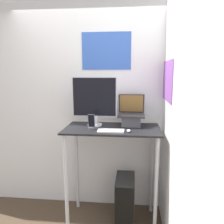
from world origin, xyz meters
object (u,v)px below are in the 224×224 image
(mouse, at_px, (129,131))
(cell_phone, at_px, (91,125))
(computer_tower, at_px, (125,201))
(monitor, at_px, (94,101))
(laptop, at_px, (131,117))
(keyboard, at_px, (111,131))

(mouse, distance_m, cell_phone, 0.41)
(computer_tower, bearing_deg, mouse, -71.66)
(monitor, height_order, mouse, monitor)
(mouse, bearing_deg, computer_tower, 108.34)
(laptop, distance_m, monitor, 0.46)
(cell_phone, bearing_deg, monitor, 87.77)
(laptop, xyz_separation_m, monitor, (-0.42, -0.05, 0.19))
(keyboard, xyz_separation_m, cell_phone, (-0.22, 0.06, 0.04))
(mouse, height_order, computer_tower, mouse)
(mouse, height_order, cell_phone, cell_phone)
(mouse, bearing_deg, laptop, 85.96)
(laptop, distance_m, mouse, 0.30)
(laptop, distance_m, keyboard, 0.36)
(monitor, distance_m, computer_tower, 1.21)
(laptop, relative_size, mouse, 5.60)
(laptop, height_order, computer_tower, laptop)
(mouse, xyz_separation_m, computer_tower, (-0.03, 0.10, -0.87))
(monitor, relative_size, mouse, 8.84)
(mouse, xyz_separation_m, cell_phone, (-0.40, 0.07, 0.04))
(keyboard, height_order, mouse, mouse)
(keyboard, bearing_deg, mouse, -1.94)
(cell_phone, height_order, computer_tower, cell_phone)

